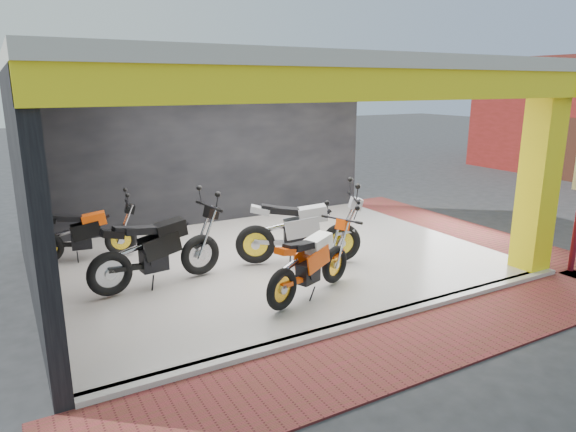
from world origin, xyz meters
The scene contains 15 objects.
ground centered at (0.00, 0.00, 0.00)m, with size 80.00×80.00×0.00m, color #2D2D30.
showroom_floor centered at (0.00, 2.00, 0.05)m, with size 8.00×6.00×0.10m, color silver.
showroom_ceiling centered at (0.00, 2.00, 3.60)m, with size 8.40×6.40×0.20m, color beige.
back_wall centered at (0.00, 5.10, 1.75)m, with size 8.20×0.20×3.50m, color black.
left_wall centered at (-4.10, 2.00, 1.75)m, with size 0.20×6.20×3.50m, color black.
corner_column centered at (3.75, -0.75, 1.75)m, with size 0.50×0.50×3.50m, color yellow.
header_beam_front centered at (0.00, -1.00, 3.30)m, with size 8.40×0.30×0.40m, color yellow.
header_beam_right centered at (4.00, 2.00, 3.30)m, with size 0.30×6.40×0.40m, color yellow.
floor_kerb centered at (0.00, -1.02, 0.05)m, with size 8.00×0.20×0.10m, color silver.
paver_front centered at (0.00, -1.80, 0.01)m, with size 9.00×1.40×0.03m, color maroon.
paver_right centered at (4.80, 2.00, 0.01)m, with size 1.40×7.00×0.03m, color maroon.
moto_hero centered at (0.22, 0.30, 0.74)m, with size 2.10×0.78×1.28m, color #F0480A, non-canonical shape.
moto_row_a centered at (0.91, 1.11, 0.84)m, with size 2.43×0.90×1.48m, color #A7A9AF, non-canonical shape.
moto_row_b centered at (-1.58, 1.73, 0.83)m, with size 2.38×0.88×1.45m, color black, non-canonical shape.
moto_row_c centered at (-2.54, 3.47, 0.71)m, with size 2.00×0.74×1.22m, color black, non-canonical shape.
Camera 1 is at (-4.37, -6.25, 3.30)m, focal length 32.00 mm.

